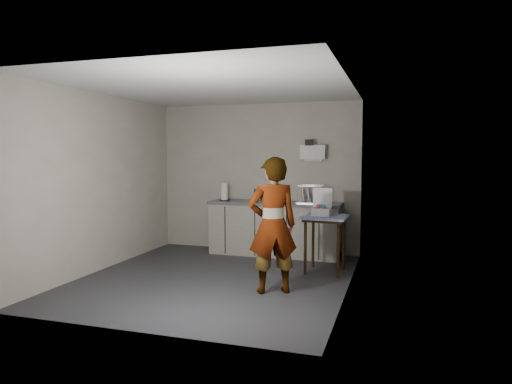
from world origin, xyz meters
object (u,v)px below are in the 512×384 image
(dish_rack, at_px, (310,199))
(soap_bottle, at_px, (270,193))
(standing_man, at_px, (273,225))
(bakery_box, at_px, (321,209))
(soda_can, at_px, (273,197))
(dark_bottle, at_px, (256,195))
(paper_towel, at_px, (224,192))
(kitchen_counter, at_px, (275,230))
(side_table, at_px, (325,223))

(dish_rack, bearing_deg, soap_bottle, 177.86)
(standing_man, bearing_deg, soap_bottle, -101.61)
(bakery_box, bearing_deg, dish_rack, 109.26)
(soda_can, relative_size, dark_bottle, 0.67)
(dish_rack, height_order, bakery_box, bakery_box)
(paper_towel, bearing_deg, dish_rack, 1.99)
(kitchen_counter, distance_m, dish_rack, 0.82)
(kitchen_counter, height_order, dish_rack, dish_rack)
(soap_bottle, distance_m, soda_can, 0.09)
(dark_bottle, bearing_deg, soda_can, 10.28)
(bakery_box, bearing_deg, kitchen_counter, 135.87)
(kitchen_counter, distance_m, side_table, 1.37)
(soda_can, bearing_deg, dish_rack, -5.83)
(standing_man, xyz_separation_m, bakery_box, (0.40, 1.23, 0.07))
(soap_bottle, bearing_deg, soda_can, 50.70)
(soap_bottle, xyz_separation_m, bakery_box, (1.01, -0.84, -0.14))
(standing_man, distance_m, soap_bottle, 2.17)
(paper_towel, bearing_deg, standing_man, -54.74)
(soda_can, relative_size, dish_rack, 0.33)
(soap_bottle, distance_m, dark_bottle, 0.25)
(dish_rack, bearing_deg, standing_man, -92.40)
(soap_bottle, xyz_separation_m, soda_can, (0.03, 0.04, -0.07))
(kitchen_counter, xyz_separation_m, dish_rack, (0.61, -0.02, 0.55))
(soap_bottle, relative_size, soda_can, 2.00)
(kitchen_counter, height_order, standing_man, standing_man)
(standing_man, height_order, dark_bottle, standing_man)
(side_table, relative_size, standing_man, 0.49)
(side_table, height_order, soda_can, soda_can)
(standing_man, relative_size, paper_towel, 5.50)
(side_table, relative_size, dark_bottle, 3.89)
(standing_man, bearing_deg, paper_towel, -82.79)
(side_table, height_order, bakery_box, bakery_box)
(dish_rack, bearing_deg, kitchen_counter, 177.66)
(soda_can, bearing_deg, soap_bottle, -129.30)
(side_table, bearing_deg, soap_bottle, 143.50)
(kitchen_counter, relative_size, soda_can, 15.92)
(dark_bottle, bearing_deg, soap_bottle, 2.28)
(standing_man, bearing_deg, dish_rack, -120.45)
(side_table, xyz_separation_m, soda_can, (-1.05, 0.94, 0.26))
(kitchen_counter, relative_size, paper_towel, 7.33)
(paper_towel, distance_m, bakery_box, 1.97)
(kitchen_counter, bearing_deg, dish_rack, -2.34)
(soda_can, xyz_separation_m, bakery_box, (0.98, -0.89, -0.07))
(standing_man, bearing_deg, soda_can, -102.77)
(soap_bottle, bearing_deg, dish_rack, -2.14)
(soap_bottle, xyz_separation_m, paper_towel, (-0.80, -0.08, 0.00))
(soda_can, bearing_deg, kitchen_counter, -37.19)
(soda_can, xyz_separation_m, dark_bottle, (-0.29, -0.05, 0.04))
(dark_bottle, xyz_separation_m, bakery_box, (1.26, -0.83, -0.11))
(side_table, bearing_deg, paper_towel, 159.67)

